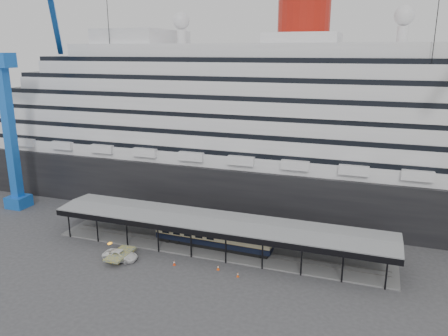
# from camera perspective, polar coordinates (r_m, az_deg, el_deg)

# --- Properties ---
(ground) EXTENTS (200.00, 200.00, 0.00)m
(ground) POSITION_cam_1_polar(r_m,az_deg,el_deg) (68.89, -2.35, -12.22)
(ground) COLOR #3A3A3D
(ground) RESTS_ON ground
(cruise_ship) EXTENTS (130.00, 30.00, 43.90)m
(cruise_ship) POSITION_cam_1_polar(r_m,az_deg,el_deg) (92.60, 4.95, 6.82)
(cruise_ship) COLOR black
(cruise_ship) RESTS_ON ground
(platform_canopy) EXTENTS (56.00, 9.18, 5.30)m
(platform_canopy) POSITION_cam_1_polar(r_m,az_deg,el_deg) (72.07, -0.88, -8.84)
(platform_canopy) COLOR slate
(platform_canopy) RESTS_ON ground
(crane_blue) EXTENTS (22.63, 19.19, 47.60)m
(crane_blue) POSITION_cam_1_polar(r_m,az_deg,el_deg) (96.47, -25.84, 6.67)
(crane_blue) COLOR blue
(crane_blue) RESTS_ON ground
(port_truck) EXTENTS (5.52, 2.57, 1.53)m
(port_truck) POSITION_cam_1_polar(r_m,az_deg,el_deg) (71.17, -13.38, -11.02)
(port_truck) COLOR white
(port_truck) RESTS_ON ground
(pullman_carriage) EXTENTS (20.02, 3.16, 19.59)m
(pullman_carriage) POSITION_cam_1_polar(r_m,az_deg,el_deg) (72.30, -1.45, -8.73)
(pullman_carriage) COLOR black
(pullman_carriage) RESTS_ON ground
(traffic_cone_left) EXTENTS (0.48, 0.48, 0.78)m
(traffic_cone_left) POSITION_cam_1_polar(r_m,az_deg,el_deg) (68.29, -6.52, -12.21)
(traffic_cone_left) COLOR red
(traffic_cone_left) RESTS_ON ground
(traffic_cone_mid) EXTENTS (0.42, 0.42, 0.78)m
(traffic_cone_mid) POSITION_cam_1_polar(r_m,az_deg,el_deg) (66.57, -0.77, -12.87)
(traffic_cone_mid) COLOR #EC4F0D
(traffic_cone_mid) RESTS_ON ground
(traffic_cone_right) EXTENTS (0.43, 0.43, 0.71)m
(traffic_cone_right) POSITION_cam_1_polar(r_m,az_deg,el_deg) (64.79, 1.81, -13.75)
(traffic_cone_right) COLOR #DF4D0C
(traffic_cone_right) RESTS_ON ground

